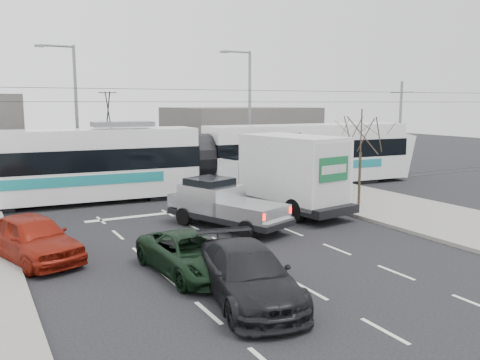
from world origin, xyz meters
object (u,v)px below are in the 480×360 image
silver_pickup (222,203)px  box_truck (284,174)px  street_lamp_near (247,107)px  red_car (33,238)px  tram (199,159)px  traffic_signal (298,150)px  green_car (191,254)px  bare_tree (361,135)px  dark_car (248,274)px  street_lamp_far (73,108)px  navy_pickup (292,183)px

silver_pickup → box_truck: 4.46m
street_lamp_near → red_car: size_ratio=1.87×
tram → red_car: size_ratio=6.13×
silver_pickup → box_truck: box_truck is taller
traffic_signal → green_car: traffic_signal is taller
bare_tree → green_car: bare_tree is taller
street_lamp_near → green_car: street_lamp_near is taller
silver_pickup → red_car: silver_pickup is taller
traffic_signal → dark_car: bearing=-129.7°
tram → box_truck: (1.65, -6.72, -0.21)m
bare_tree → street_lamp_far: size_ratio=0.56×
tram → dark_car: size_ratio=5.66×
dark_car → green_car: bearing=111.4°
dark_car → navy_pickup: bearing=62.1°
street_lamp_near → green_car: (-11.50, -16.91, -4.46)m
silver_pickup → green_car: size_ratio=1.30×
street_lamp_far → street_lamp_near: bearing=-9.9°
bare_tree → silver_pickup: bearing=-177.9°
street_lamp_far → dark_car: bearing=-88.6°
tram → navy_pickup: size_ratio=5.73×
street_lamp_near → red_car: bearing=-140.5°
red_car → dark_car: (4.83, -6.70, -0.06)m
street_lamp_near → box_truck: 11.50m
street_lamp_near → traffic_signal: bearing=-96.4°
street_lamp_far → red_car: bearing=-106.0°
box_truck → tram: bearing=94.7°
traffic_signal → street_lamp_far: bearing=138.3°
street_lamp_near → tram: bearing=-145.5°
tram → navy_pickup: bearing=-47.6°
tram → silver_pickup: bearing=-103.5°
red_car → dark_car: bearing=-72.0°
navy_pickup → red_car: navy_pickup is taller
silver_pickup → dark_car: silver_pickup is taller
bare_tree → tram: size_ratio=0.17×
street_lamp_far → red_car: size_ratio=1.87×
street_lamp_far → traffic_signal: bearing=-41.7°
traffic_signal → navy_pickup: 2.07m
green_car → bare_tree: bearing=20.5°
box_truck → green_car: (-7.79, -6.50, -1.26)m
bare_tree → box_truck: bearing=164.7°
bare_tree → green_car: size_ratio=1.06×
traffic_signal → red_car: traffic_signal is taller
traffic_signal → green_car: (-10.65, -9.40, -2.08)m
bare_tree → navy_pickup: bare_tree is taller
navy_pickup → street_lamp_far: bearing=157.0°
bare_tree → traffic_signal: (-1.13, 4.00, -1.05)m
traffic_signal → tram: 5.95m
street_lamp_near → silver_pickup: street_lamp_near is taller
bare_tree → green_car: 13.34m
tram → green_car: tram is taller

